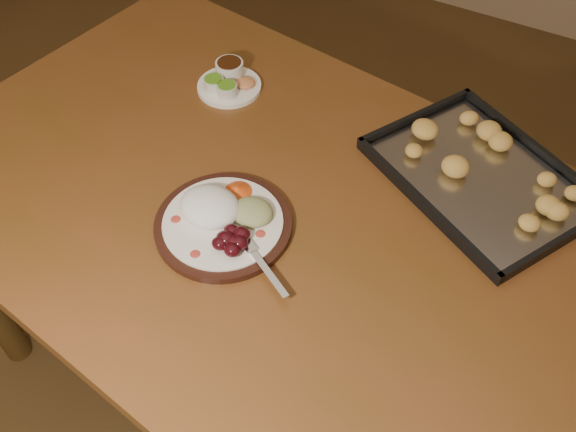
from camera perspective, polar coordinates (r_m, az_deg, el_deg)
The scene contains 5 objects.
ground at distance 1.91m, azimuth -4.63°, elevation -10.96°, with size 4.00×4.00×0.00m, color #523A1C.
dining_table at distance 1.28m, azimuth -0.20°, elevation -2.57°, with size 1.62×1.12×0.75m.
dinner_plate at distance 1.17m, azimuth -5.80°, elevation -0.25°, with size 0.31×0.25×0.06m.
condiment_saucer at distance 1.46m, azimuth -5.33°, elevation 11.85°, with size 0.14×0.14×0.05m.
baking_tray at distance 1.30m, azimuth 16.72°, elevation 3.51°, with size 0.50×0.46×0.04m.
Camera 1 is at (0.58, -0.74, 1.66)m, focal length 40.00 mm.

